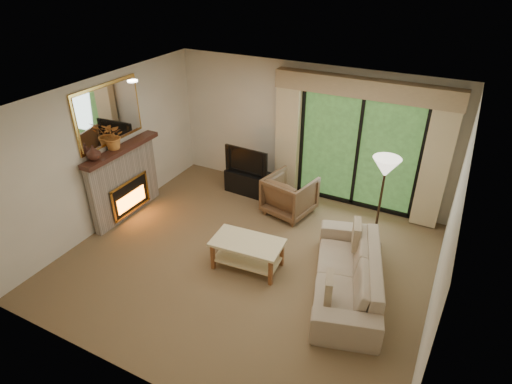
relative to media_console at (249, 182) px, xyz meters
The scene contains 22 objects.
floor 2.21m from the media_console, 62.63° to the right, with size 5.50×5.50×0.00m, color brown.
ceiling 3.23m from the media_console, 62.63° to the right, with size 5.50×5.50×0.00m, color white.
wall_back 1.57m from the media_console, 28.58° to the left, with size 5.00×5.00×0.00m, color beige.
wall_front 4.69m from the media_console, 77.22° to the right, with size 5.00×5.00×0.00m, color beige.
wall_left 2.82m from the media_console, 131.75° to the right, with size 5.00×5.00×0.00m, color beige.
wall_right 4.37m from the media_console, 27.42° to the right, with size 5.00×5.00×0.00m, color beige.
fireplace 2.43m from the media_console, 132.80° to the right, with size 0.24×1.70×1.37m, color gray, non-canonical shape.
mirror 2.99m from the media_console, 134.26° to the right, with size 0.07×1.45×1.02m, color gold, non-canonical shape.
sliding_door 2.25m from the media_console, 13.97° to the left, with size 2.26×0.10×2.16m, color black, non-canonical shape.
curtain_left 1.24m from the media_console, 30.60° to the left, with size 0.45×0.18×2.35m, color #CEB589.
curtain_right 3.52m from the media_console, ahead, with size 0.45×0.18×2.35m, color #CEB589.
cornice 2.93m from the media_console, 11.53° to the left, with size 3.20×0.24×0.32m, color tan.
media_console is the anchor object (origin of this frame).
tv 0.50m from the media_console, 90.00° to the left, with size 0.94×0.12×0.54m, color black.
armchair 1.11m from the media_console, 18.39° to the right, with size 0.81×0.83×0.76m, color brown.
sofa 3.25m from the media_console, 36.28° to the right, with size 2.25×0.88×0.66m, color gray.
pillow_near 3.63m from the media_console, 45.33° to the right, with size 0.09×0.36×0.36m, color brown.
pillow_far 2.86m from the media_console, 26.59° to the right, with size 0.11×0.41×0.41m, color brown.
coffee_table 2.37m from the media_console, 62.54° to the right, with size 1.08×0.60×0.49m, color beige, non-canonical shape.
floor_lamp 2.85m from the media_console, 13.35° to the right, with size 0.43×0.43×1.62m, color #F1E5C9, non-canonical shape.
vase 3.09m from the media_console, 124.62° to the right, with size 0.23×0.23×0.24m, color #3C1E15.
branches 2.80m from the media_console, 130.93° to the right, with size 0.42×0.37×0.47m, color #C27630.
Camera 1 is at (2.59, -4.78, 4.37)m, focal length 30.00 mm.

